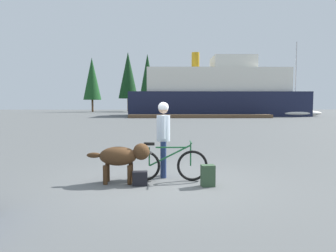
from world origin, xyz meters
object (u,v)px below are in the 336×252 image
object	(u,v)px
person_cyclist	(163,131)
ferry_boat	(216,94)
backpack	(208,176)
sailboat_moored	(295,113)
handbag_pannier	(140,178)
bicycle	(168,164)
dog	(123,156)

from	to	relation	value
person_cyclist	ferry_boat	size ratio (longest dim) A/B	0.08
backpack	sailboat_moored	xyz separation A→B (m)	(16.27, 34.29, 0.29)
backpack	handbag_pannier	xyz separation A→B (m)	(-1.45, 0.07, -0.08)
bicycle	backpack	size ratio (longest dim) A/B	3.88
bicycle	backpack	world-z (taller)	bicycle
bicycle	backpack	bearing A→B (deg)	-28.39
bicycle	ferry_boat	xyz separation A→B (m)	(7.26, 37.32, 2.76)
person_cyclist	backpack	distance (m)	1.55
bicycle	person_cyclist	distance (m)	0.83
backpack	dog	bearing A→B (deg)	170.72
dog	backpack	size ratio (longest dim) A/B	3.04
bicycle	dog	distance (m)	1.04
dog	bicycle	bearing A→B (deg)	8.69
bicycle	dog	bearing A→B (deg)	-171.31
dog	sailboat_moored	bearing A→B (deg)	61.93
sailboat_moored	dog	bearing A→B (deg)	-118.07
handbag_pannier	sailboat_moored	distance (m)	38.53
handbag_pannier	sailboat_moored	bearing A→B (deg)	62.62
bicycle	dog	world-z (taller)	bicycle
dog	handbag_pannier	bearing A→B (deg)	-29.64
backpack	handbag_pannier	bearing A→B (deg)	177.09
ferry_boat	handbag_pannier	bearing A→B (deg)	-101.78
ferry_boat	dog	bearing A→B (deg)	-102.44
backpack	ferry_boat	bearing A→B (deg)	80.36
backpack	handbag_pannier	world-z (taller)	backpack
handbag_pannier	ferry_boat	size ratio (longest dim) A/B	0.01
bicycle	sailboat_moored	size ratio (longest dim) A/B	0.18
bicycle	person_cyclist	world-z (taller)	person_cyclist
bicycle	sailboat_moored	bearing A→B (deg)	63.16
dog	ferry_boat	bearing A→B (deg)	77.56
handbag_pannier	ferry_boat	xyz separation A→B (m)	(7.86, 37.70, 2.99)
bicycle	dog	size ratio (longest dim) A/B	1.28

